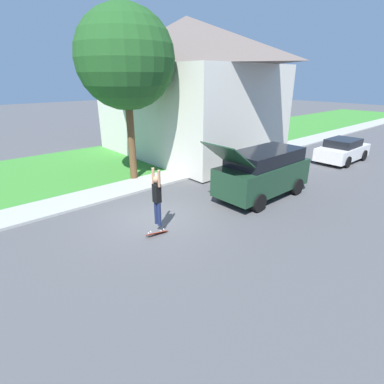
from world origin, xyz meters
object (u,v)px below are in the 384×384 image
Objects in this scene: lawn_tree_near at (125,59)px; suv_parked at (263,172)px; skateboarder at (157,197)px; skateboard at (157,233)px; car_down_street at (342,150)px.

suv_parked is (5.78, 3.01, -4.59)m from lawn_tree_near.
skateboarder is (-0.28, -5.39, 0.19)m from suv_parked.
lawn_tree_near is 1.52× the size of suv_parked.
car_down_street is at bearing 90.34° from skateboard.
suv_parked is 5.40m from skateboarder.
skateboarder reaches higher than car_down_street.
skateboard is at bearing -91.92° from suv_parked.
skateboarder is 2.48× the size of skateboard.
skateboard is (5.59, -2.52, -5.64)m from lawn_tree_near.
car_down_street is (5.51, 11.68, -5.02)m from lawn_tree_near.
lawn_tree_near is 13.85m from car_down_street.
lawn_tree_near is 1.97× the size of car_down_street.
suv_parked reaches higher than skateboard.
lawn_tree_near reaches higher than skateboard.
car_down_street is 14.21m from skateboard.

